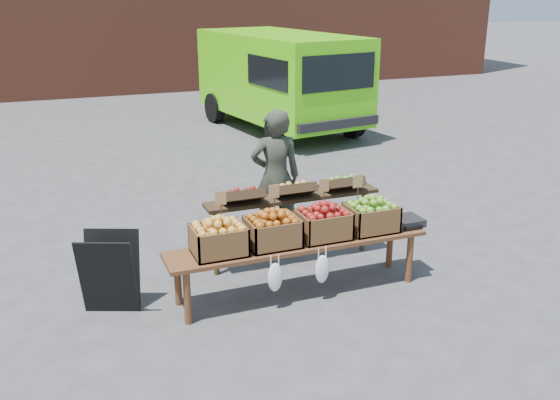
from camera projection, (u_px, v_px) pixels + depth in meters
name	position (u px, v px, depth m)	size (l,w,h in m)	color
ground	(363.00, 277.00, 6.78)	(80.00, 80.00, 0.00)	#444447
delivery_van	(280.00, 82.00, 13.42)	(2.10, 4.59, 2.06)	#55DC0E
vendor	(276.00, 177.00, 7.47)	(0.60, 0.40, 1.66)	#2F3328
chalkboard_sign	(110.00, 273.00, 5.95)	(0.53, 0.29, 0.80)	black
back_table	(293.00, 219.00, 6.99)	(2.10, 0.44, 1.04)	#312214
display_bench	(298.00, 267.00, 6.35)	(2.70, 0.56, 0.57)	#54311A
crate_golden_apples	(219.00, 240.00, 5.93)	(0.50, 0.40, 0.28)	gold
crate_russet_pears	(273.00, 232.00, 6.12)	(0.50, 0.40, 0.28)	#AE4D13
crate_red_apples	(323.00, 225.00, 6.31)	(0.50, 0.40, 0.28)	maroon
crate_green_apples	(371.00, 218.00, 6.50)	(0.50, 0.40, 0.28)	#54931D
weighing_scale	(405.00, 221.00, 6.68)	(0.34, 0.30, 0.08)	black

